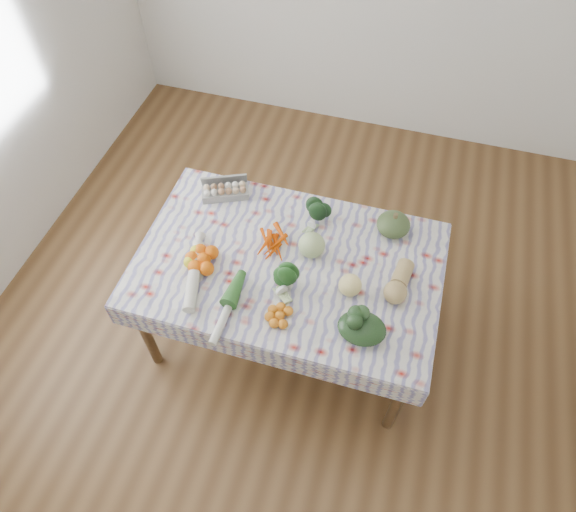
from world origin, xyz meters
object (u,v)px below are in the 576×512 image
(kabocha_squash, at_px, (393,224))
(cabbage, at_px, (312,245))
(dining_table, at_px, (288,271))
(grapefruit, at_px, (350,285))
(egg_carton, at_px, (225,192))
(butternut_squash, at_px, (399,281))

(kabocha_squash, bearing_deg, cabbage, -145.20)
(dining_table, bearing_deg, grapefruit, -14.32)
(egg_carton, distance_m, kabocha_squash, 1.01)
(cabbage, bearing_deg, egg_carton, 155.75)
(dining_table, xyz_separation_m, egg_carton, (-0.50, 0.37, 0.12))
(butternut_squash, xyz_separation_m, grapefruit, (-0.24, -0.10, 0.00))
(kabocha_squash, height_order, butternut_squash, kabocha_squash)
(dining_table, xyz_separation_m, cabbage, (0.11, 0.10, 0.16))
(kabocha_squash, bearing_deg, egg_carton, -179.58)
(dining_table, relative_size, butternut_squash, 6.16)
(egg_carton, height_order, grapefruit, grapefruit)
(butternut_squash, bearing_deg, dining_table, -171.38)
(dining_table, height_order, butternut_squash, butternut_squash)
(dining_table, relative_size, grapefruit, 13.25)
(dining_table, bearing_deg, kabocha_squash, 36.51)
(egg_carton, bearing_deg, cabbage, -48.08)
(kabocha_squash, distance_m, cabbage, 0.49)
(egg_carton, height_order, cabbage, cabbage)
(kabocha_squash, relative_size, butternut_squash, 0.73)
(dining_table, xyz_separation_m, grapefruit, (0.36, -0.09, 0.14))
(butternut_squash, bearing_deg, cabbage, 177.67)
(dining_table, xyz_separation_m, kabocha_squash, (0.51, 0.38, 0.15))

